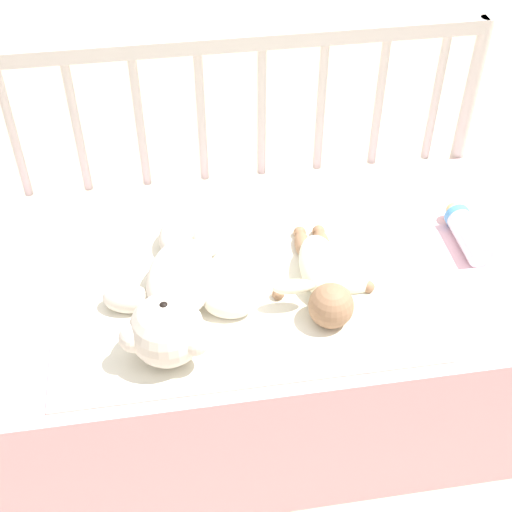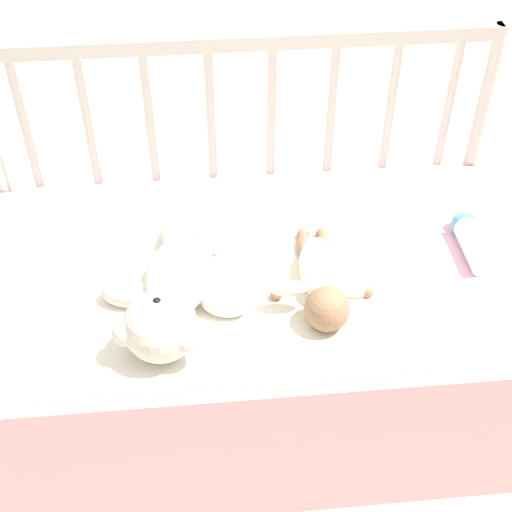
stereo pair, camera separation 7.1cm
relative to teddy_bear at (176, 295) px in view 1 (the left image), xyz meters
name	(u,v)px [view 1 (the left image)]	position (x,y,z in m)	size (l,w,h in m)	color
ground_plane	(255,393)	(0.18, 0.11, -0.52)	(12.00, 12.00, 0.00)	#C6B293
crib_mattress	(255,337)	(0.18, 0.11, -0.29)	(1.29, 0.71, 0.46)	#EDB7C6
crib_rail	(232,129)	(0.18, 0.48, 0.08)	(1.29, 0.04, 0.85)	beige
blanket	(238,287)	(0.14, 0.06, -0.06)	(0.80, 0.56, 0.01)	silver
teddy_bear	(176,295)	(0.00, 0.00, 0.00)	(0.33, 0.46, 0.15)	silver
baby	(323,277)	(0.32, 0.02, -0.02)	(0.24, 0.34, 0.10)	#EAEACC
baby_bottle	(466,231)	(0.69, 0.13, -0.03)	(0.06, 0.19, 0.06)	white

